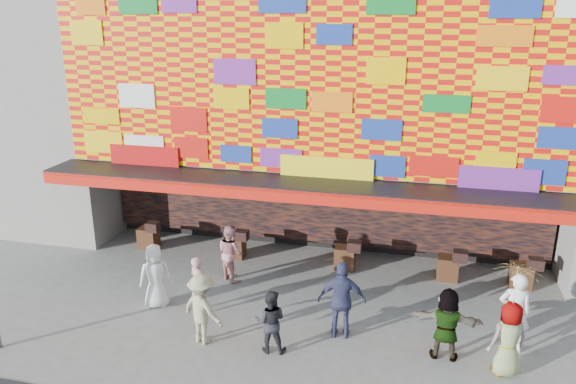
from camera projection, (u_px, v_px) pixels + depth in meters
name	position (u px, v px, depth m)	size (l,w,h in m)	color
ground	(273.00, 348.00, 13.04)	(90.00, 90.00, 0.00)	slate
shop_building	(335.00, 80.00, 18.97)	(15.20, 9.40, 10.00)	gray
neighbor_left	(0.00, 51.00, 21.53)	(11.00, 8.00, 12.00)	gray
ped_a	(156.00, 276.00, 14.65)	(0.85, 0.55, 1.74)	silver
ped_b	(198.00, 285.00, 14.39)	(0.57, 0.37, 1.55)	#D58A8C
ped_c	(270.00, 321.00, 12.73)	(0.74, 0.57, 1.52)	#232228
ped_d	(202.00, 309.00, 13.04)	(1.12, 0.65, 1.74)	tan
ped_e	(342.00, 300.00, 13.22)	(1.14, 0.47, 1.94)	#35395D
ped_f	(447.00, 324.00, 12.45)	(1.57, 0.50, 1.70)	gray
ped_g	(509.00, 339.00, 11.88)	(0.83, 0.54, 1.69)	gray
ped_h	(514.00, 313.00, 12.68)	(0.71, 0.46, 1.94)	white
ped_i	(231.00, 253.00, 16.15)	(0.81, 0.63, 1.67)	#CC8487
parasol	(516.00, 285.00, 11.48)	(1.15, 1.16, 1.81)	#F7E79B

